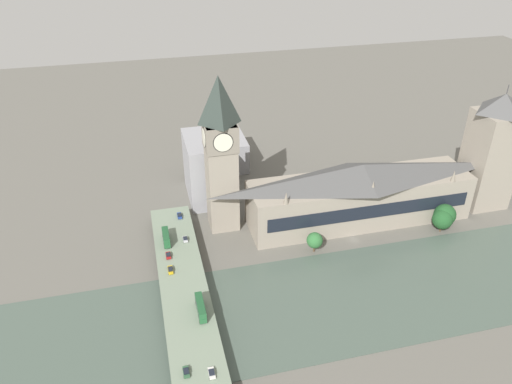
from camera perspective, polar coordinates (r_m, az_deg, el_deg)
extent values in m
plane|color=#605E56|center=(218.32, 11.08, -5.43)|extent=(600.00, 600.00, 0.00)
cube|color=#47564C|center=(196.20, 14.90, -10.75)|extent=(52.61, 360.00, 0.30)
cube|color=gray|center=(226.62, 11.71, -0.88)|extent=(23.35, 99.08, 20.76)
cube|color=black|center=(217.22, 13.01, -2.23)|extent=(0.40, 91.15, 6.23)
pyramid|color=#4C4C4C|center=(219.74, 12.09, 2.23)|extent=(22.89, 97.09, 7.28)
cone|color=gray|center=(230.59, 21.67, 1.72)|extent=(2.20, 2.20, 5.00)
cone|color=gray|center=(212.04, 13.24, 0.62)|extent=(2.20, 2.20, 5.00)
cone|color=gray|center=(198.96, 3.47, -0.68)|extent=(2.20, 2.20, 5.00)
cube|color=gray|center=(211.57, -3.93, 1.75)|extent=(12.41, 12.41, 48.98)
cube|color=gray|center=(203.09, -4.12, 6.41)|extent=(13.15, 13.15, 11.17)
cylinder|color=black|center=(197.38, -3.78, 5.68)|extent=(0.50, 8.20, 8.20)
cylinder|color=silver|center=(197.26, -3.78, 5.66)|extent=(0.62, 7.59, 7.59)
cylinder|color=black|center=(208.85, -4.44, 7.11)|extent=(0.50, 8.20, 8.20)
cylinder|color=silver|center=(208.96, -4.44, 7.13)|extent=(0.62, 7.59, 7.59)
cylinder|color=black|center=(204.15, -2.35, 6.60)|extent=(8.20, 0.50, 8.20)
cylinder|color=silver|center=(204.17, -2.31, 6.61)|extent=(7.59, 0.62, 7.59)
cylinder|color=black|center=(202.24, -5.91, 6.22)|extent=(8.20, 0.50, 8.20)
cylinder|color=silver|center=(202.22, -5.94, 6.21)|extent=(7.59, 0.62, 7.59)
pyramid|color=#2D3833|center=(197.28, -4.29, 10.48)|extent=(12.66, 12.66, 19.56)
cube|color=gray|center=(252.76, 25.09, 3.41)|extent=(18.66, 18.66, 45.84)
pyramid|color=#4C4C4C|center=(242.87, 26.50, 9.09)|extent=(18.66, 18.66, 8.40)
cylinder|color=#333338|center=(240.98, 26.84, 10.44)|extent=(0.30, 0.30, 4.00)
cube|color=#5D6A59|center=(176.98, -7.60, -14.45)|extent=(3.00, 14.43, 4.06)
cube|color=#5D6A59|center=(213.67, -9.27, -5.46)|extent=(3.00, 14.43, 4.06)
cube|color=gray|center=(175.14, -7.66, -13.84)|extent=(137.22, 16.98, 1.20)
cube|color=#235B33|center=(206.82, -10.21, -5.35)|extent=(10.03, 2.53, 1.87)
cube|color=black|center=(206.60, -10.22, -5.27)|extent=(9.03, 2.59, 0.82)
cube|color=#235B33|center=(205.64, -10.26, -4.90)|extent=(9.83, 2.53, 2.20)
cube|color=black|center=(205.57, -10.27, -4.87)|extent=(9.03, 2.59, 1.06)
cube|color=#1E4E2B|center=(204.96, -10.29, -4.63)|extent=(9.73, 2.40, 0.16)
cylinder|color=black|center=(210.70, -9.98, -4.85)|extent=(1.09, 0.28, 1.09)
cylinder|color=black|center=(210.66, -10.61, -4.93)|extent=(1.09, 0.28, 1.09)
cylinder|color=black|center=(204.06, -9.77, -6.15)|extent=(1.09, 0.28, 1.09)
cylinder|color=black|center=(204.01, -10.41, -6.24)|extent=(1.09, 0.28, 1.09)
cube|color=#235B33|center=(173.85, -6.32, -13.24)|extent=(11.32, 2.43, 1.86)
cube|color=black|center=(173.59, -6.33, -13.15)|extent=(10.19, 2.49, 0.82)
cube|color=#235B33|center=(172.46, -6.36, -12.75)|extent=(11.09, 2.43, 2.18)
cube|color=black|center=(172.38, -6.36, -12.73)|extent=(10.19, 2.49, 1.05)
cube|color=#1E4E2B|center=(171.66, -6.38, -12.47)|extent=(10.98, 2.31, 0.16)
cylinder|color=black|center=(177.93, -6.18, -12.33)|extent=(1.12, 0.28, 1.12)
cylinder|color=black|center=(177.78, -6.90, -12.43)|extent=(1.12, 0.28, 1.12)
cylinder|color=black|center=(171.19, -5.69, -14.43)|extent=(1.12, 0.28, 1.12)
cylinder|color=black|center=(171.04, -6.45, -14.54)|extent=(1.12, 0.28, 1.12)
cube|color=navy|center=(221.98, -8.73, -2.69)|extent=(4.67, 1.84, 0.65)
cube|color=black|center=(221.57, -8.74, -2.60)|extent=(2.43, 1.65, 0.42)
cylinder|color=black|center=(223.74, -8.57, -2.46)|extent=(0.61, 0.22, 0.61)
cylinder|color=black|center=(223.66, -9.00, -2.51)|extent=(0.61, 0.22, 0.61)
cylinder|color=black|center=(220.56, -8.46, -2.98)|extent=(0.61, 0.22, 0.61)
cylinder|color=black|center=(220.47, -8.89, -3.04)|extent=(0.61, 0.22, 0.61)
cube|color=gold|center=(192.37, -9.76, -8.78)|extent=(4.73, 1.79, 0.65)
cube|color=black|center=(191.87, -9.77, -8.66)|extent=(2.46, 1.61, 0.59)
cylinder|color=black|center=(194.04, -9.57, -8.45)|extent=(0.62, 0.22, 0.62)
cylinder|color=black|center=(194.01, -10.04, -8.51)|extent=(0.62, 0.22, 0.62)
cylinder|color=black|center=(191.05, -9.45, -9.16)|extent=(0.62, 0.22, 0.62)
cylinder|color=black|center=(191.01, -9.94, -9.22)|extent=(0.62, 0.22, 0.62)
cube|color=maroon|center=(199.45, -9.99, -7.16)|extent=(4.26, 1.83, 0.64)
cube|color=black|center=(198.98, -10.00, -7.04)|extent=(2.21, 1.65, 0.57)
cylinder|color=black|center=(200.94, -9.79, -6.90)|extent=(0.65, 0.22, 0.65)
cylinder|color=black|center=(200.90, -10.26, -6.96)|extent=(0.65, 0.22, 0.65)
cylinder|color=black|center=(198.28, -9.70, -7.47)|extent=(0.65, 0.22, 0.65)
cylinder|color=black|center=(198.25, -10.17, -7.53)|extent=(0.65, 0.22, 0.65)
cube|color=#2D5638|center=(157.93, -7.98, -19.70)|extent=(4.07, 1.79, 0.65)
cube|color=black|center=(157.40, -7.99, -19.60)|extent=(2.12, 1.61, 0.52)
cylinder|color=black|center=(159.16, -7.75, -19.28)|extent=(0.63, 0.22, 0.63)
cylinder|color=black|center=(159.12, -8.36, -19.36)|extent=(0.63, 0.22, 0.63)
cylinder|color=black|center=(157.11, -7.59, -20.16)|extent=(0.63, 0.22, 0.63)
cylinder|color=black|center=(157.07, -8.21, -20.24)|extent=(0.63, 0.22, 0.63)
cube|color=silver|center=(156.92, -5.10, -19.92)|extent=(4.17, 1.85, 0.57)
cube|color=black|center=(156.45, -5.10, -19.84)|extent=(2.17, 1.67, 0.45)
cylinder|color=black|center=(158.19, -4.88, -19.47)|extent=(0.61, 0.22, 0.61)
cylinder|color=black|center=(158.07, -5.52, -19.56)|extent=(0.61, 0.22, 0.61)
cylinder|color=black|center=(156.10, -4.66, -20.38)|extent=(0.61, 0.22, 0.61)
cylinder|color=black|center=(155.98, -5.31, -20.48)|extent=(0.61, 0.22, 0.61)
cube|color=silver|center=(207.06, -8.09, -5.38)|extent=(3.81, 1.83, 0.63)
cube|color=black|center=(206.61, -8.10, -5.26)|extent=(1.98, 1.64, 0.58)
cylinder|color=black|center=(208.43, -7.91, -5.17)|extent=(0.62, 0.22, 0.62)
cylinder|color=black|center=(208.33, -8.36, -5.23)|extent=(0.62, 0.22, 0.62)
cylinder|color=black|center=(206.06, -7.80, -5.63)|extent=(0.62, 0.22, 0.62)
cylinder|color=black|center=(205.96, -8.26, -5.69)|extent=(0.62, 0.22, 0.62)
cube|color=#939399|center=(260.86, -4.79, 3.78)|extent=(23.27, 14.89, 17.90)
cube|color=#939399|center=(238.72, -6.12, 2.69)|extent=(30.40, 15.21, 30.42)
cube|color=#939399|center=(271.19, -3.95, 4.74)|extent=(29.73, 24.34, 16.42)
cylinder|color=brown|center=(233.36, 20.31, -3.97)|extent=(0.70, 0.70, 2.65)
sphere|color=#1E4C23|center=(230.67, 20.54, -2.93)|extent=(8.84, 8.84, 8.84)
cylinder|color=brown|center=(235.56, 20.52, -3.60)|extent=(0.70, 0.70, 3.10)
sphere|color=#1E4C23|center=(232.62, 20.77, -2.45)|extent=(9.56, 9.56, 9.56)
cylinder|color=brown|center=(208.58, 6.65, -6.45)|extent=(0.70, 0.70, 2.87)
sphere|color=#2D6633|center=(206.04, 6.72, -5.50)|extent=(6.68, 6.68, 6.68)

